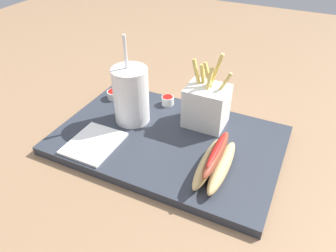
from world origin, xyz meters
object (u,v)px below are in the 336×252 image
object	(u,v)px
fries_basket	(206,105)
napkin_stack	(94,143)
hot_dog_1	(215,162)
ketchup_cup_2	(114,94)
soda_cup	(131,95)
ketchup_cup_1	(168,100)

from	to	relation	value
fries_basket	napkin_stack	world-z (taller)	fries_basket
hot_dog_1	ketchup_cup_2	world-z (taller)	hot_dog_1
ketchup_cup_2	napkin_stack	size ratio (longest dim) A/B	0.31
soda_cup	ketchup_cup_1	world-z (taller)	soda_cup
ketchup_cup_2	ketchup_cup_1	bearing A→B (deg)	-166.60
napkin_stack	ketchup_cup_2	bearing A→B (deg)	-69.83
fries_basket	soda_cup	bearing A→B (deg)	20.42
ketchup_cup_1	napkin_stack	xyz separation A→B (m)	(0.07, 0.22, -0.01)
soda_cup	fries_basket	xyz separation A→B (m)	(-0.16, -0.06, -0.02)
ketchup_cup_1	napkin_stack	bearing A→B (deg)	71.31
hot_dog_1	soda_cup	bearing A→B (deg)	-19.64
fries_basket	ketchup_cup_1	bearing A→B (deg)	-17.76
hot_dog_1	ketchup_cup_1	world-z (taller)	hot_dog_1
soda_cup	fries_basket	distance (m)	0.18
ketchup_cup_1	hot_dog_1	bearing A→B (deg)	136.19
soda_cup	hot_dog_1	world-z (taller)	soda_cup
ketchup_cup_1	ketchup_cup_2	world-z (taller)	ketchup_cup_1
fries_basket	hot_dog_1	world-z (taller)	fries_basket
soda_cup	ketchup_cup_1	xyz separation A→B (m)	(-0.05, -0.10, -0.06)
soda_cup	hot_dog_1	distance (m)	0.26
ketchup_cup_2	hot_dog_1	bearing A→B (deg)	155.81
hot_dog_1	ketchup_cup_1	xyz separation A→B (m)	(0.19, -0.18, -0.01)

